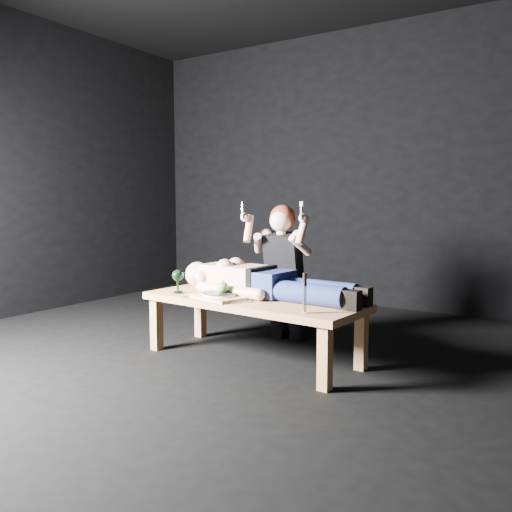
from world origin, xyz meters
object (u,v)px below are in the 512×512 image
lying_man (268,279)px  kneeling_woman (287,271)px  table (252,329)px  goblet (178,281)px  serving_tray (220,297)px  carving_knife (305,293)px

lying_man → kneeling_woman: kneeling_woman is taller
table → goblet: goblet is taller
table → serving_tray: 0.33m
lying_man → kneeling_woman: size_ratio=1.41×
serving_tray → table: bearing=37.5°
kneeling_woman → carving_knife: kneeling_woman is taller
kneeling_woman → carving_knife: size_ratio=4.53×
goblet → carving_knife: size_ratio=0.71×
lying_man → serving_tray: size_ratio=4.30×
table → lying_man: size_ratio=1.02×
carving_knife → serving_tray: bearing=175.1°
kneeling_woman → serving_tray: bearing=-103.6°
table → carving_knife: (0.56, -0.26, 0.35)m
serving_tray → goblet: size_ratio=2.09×
lying_man → serving_tray: lying_man is taller
lying_man → kneeling_woman: 0.52m
serving_tray → carving_knife: 0.76m
table → kneeling_woman: bearing=100.5°
table → goblet: 0.68m
serving_tray → goblet: 0.41m
table → kneeling_woman: 0.72m
carving_knife → goblet: bearing=177.9°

